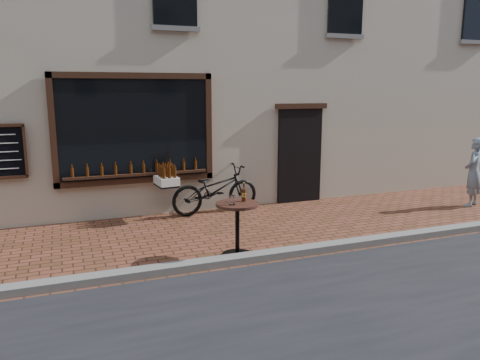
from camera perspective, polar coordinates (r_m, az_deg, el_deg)
name	(u,v)px	position (r m, az deg, el deg)	size (l,w,h in m)	color
ground	(295,260)	(7.53, 6.72, -9.65)	(90.00, 90.00, 0.00)	#57311C
kerb	(289,252)	(7.67, 6.03, -8.75)	(90.00, 0.25, 0.12)	slate
cargo_bicycle	(214,189)	(10.09, -3.24, -1.10)	(2.32, 0.88, 1.11)	black
bistro_table	(238,218)	(7.46, -0.31, -4.69)	(0.69, 0.69, 1.18)	black
pedestrian	(474,172)	(11.88, 26.60, 0.86)	(0.57, 0.38, 1.57)	gray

